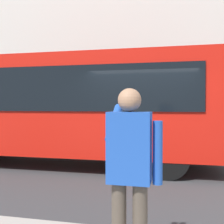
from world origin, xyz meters
name	(u,v)px	position (x,y,z in m)	size (l,w,h in m)	color
ground_plane	(144,174)	(0.00, 0.00, 0.00)	(60.00, 60.00, 0.00)	#38383A
building_facade_far	(162,14)	(-0.02, -6.80, 5.99)	(28.00, 1.55, 12.00)	beige
red_bus	(63,106)	(2.45, -0.72, 1.68)	(9.05, 2.54, 3.08)	red
pedestrian_photographer	(130,164)	(-0.39, 4.38, 1.14)	(0.53, 0.52, 1.70)	#4C4238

